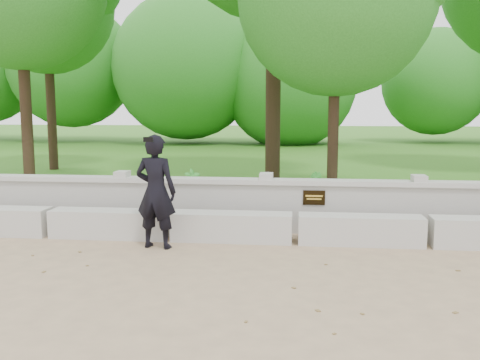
% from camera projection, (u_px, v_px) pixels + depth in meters
% --- Properties ---
extents(ground, '(80.00, 80.00, 0.00)m').
position_uv_depth(ground, '(294.00, 282.00, 6.50)').
color(ground, tan).
rests_on(ground, ground).
extents(lawn, '(40.00, 22.00, 0.25)m').
position_uv_depth(lawn, '(297.00, 159.00, 20.26)').
color(lawn, '#296B19').
rests_on(lawn, ground).
extents(concrete_bench, '(11.90, 0.45, 0.45)m').
position_uv_depth(concrete_bench, '(295.00, 228.00, 8.34)').
color(concrete_bench, '#B3B0A9').
rests_on(concrete_bench, ground).
extents(parapet_wall, '(12.50, 0.35, 0.90)m').
position_uv_depth(parapet_wall, '(296.00, 205.00, 8.99)').
color(parapet_wall, '#A8A69F').
rests_on(parapet_wall, ground).
extents(man_main, '(0.68, 0.61, 1.71)m').
position_uv_depth(man_main, '(156.00, 192.00, 7.94)').
color(man_main, black).
rests_on(man_main, ground).
extents(shrub_a, '(0.41, 0.39, 0.65)m').
position_uv_depth(shrub_a, '(193.00, 185.00, 10.54)').
color(shrub_a, green).
rests_on(shrub_a, lawn).
extents(shrub_b, '(0.36, 0.40, 0.60)m').
position_uv_depth(shrub_b, '(314.00, 188.00, 10.35)').
color(shrub_b, green).
rests_on(shrub_b, lawn).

